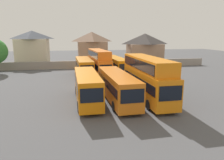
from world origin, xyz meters
TOP-DOWN VIEW (x-y plane):
  - ground at (0.00, 18.00)m, footprint 140.00×140.00m
  - depot_boundary_wall at (0.00, 25.89)m, footprint 56.00×0.50m
  - bus_1 at (-3.49, -0.01)m, footprint 2.65×10.65m
  - bus_2 at (0.00, -0.18)m, footprint 2.99×11.83m
  - bus_3 at (3.68, -0.29)m, footprint 2.83×11.93m
  - bus_4 at (-2.95, 15.86)m, footprint 2.95×10.85m
  - bus_5 at (-0.13, 15.73)m, footprint 3.26×11.45m
  - bus_6 at (3.21, 16.21)m, footprint 3.27×12.13m
  - house_terrace_left at (-15.10, 34.35)m, footprint 7.97×8.28m
  - house_terrace_centre at (0.26, 34.28)m, footprint 7.87×7.90m
  - house_terrace_right at (15.42, 34.51)m, footprint 9.93×6.48m

SIDE VIEW (x-z plane):
  - ground at x=0.00m, z-range 0.00..0.00m
  - depot_boundary_wall at x=0.00m, z-range 0.00..1.80m
  - bus_2 at x=0.00m, z-range 0.24..3.51m
  - bus_4 at x=-2.95m, z-range 0.24..3.55m
  - bus_1 at x=-3.49m, z-range 0.24..3.60m
  - bus_6 at x=3.21m, z-range 0.24..3.66m
  - bus_5 at x=-0.13m, z-range 0.31..5.24m
  - bus_3 at x=3.68m, z-range 0.32..5.38m
  - house_terrace_right at x=15.42m, z-range 0.09..8.24m
  - house_terrace_centre at x=0.26m, z-range 0.09..8.64m
  - house_terrace_left at x=-15.10m, z-range 0.08..8.90m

